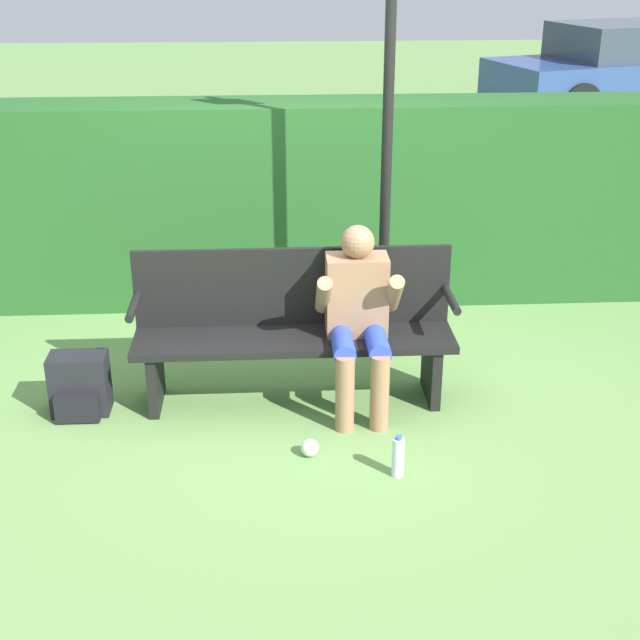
{
  "coord_description": "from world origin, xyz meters",
  "views": [
    {
      "loc": [
        -0.13,
        -4.87,
        2.66
      ],
      "look_at": [
        0.15,
        -0.1,
        0.58
      ],
      "focal_mm": 50.0,
      "sensor_mm": 36.0,
      "label": 1
    }
  ],
  "objects_px": {
    "park_bench": "(294,326)",
    "backpack": "(80,386)",
    "person_seated": "(358,312)",
    "signpost": "(388,110)",
    "parked_car": "(619,71)",
    "water_bottle": "(398,457)"
  },
  "relations": [
    {
      "from": "person_seated",
      "to": "water_bottle",
      "type": "bearing_deg",
      "value": -80.02
    },
    {
      "from": "park_bench",
      "to": "water_bottle",
      "type": "xyz_separation_m",
      "value": [
        0.52,
        -0.94,
        -0.36
      ]
    },
    {
      "from": "person_seated",
      "to": "parked_car",
      "type": "xyz_separation_m",
      "value": [
        5.06,
        9.36,
        0.05
      ]
    },
    {
      "from": "park_bench",
      "to": "parked_car",
      "type": "height_order",
      "value": "parked_car"
    },
    {
      "from": "backpack",
      "to": "water_bottle",
      "type": "bearing_deg",
      "value": -23.67
    },
    {
      "from": "person_seated",
      "to": "backpack",
      "type": "xyz_separation_m",
      "value": [
        -1.67,
        -0.01,
        -0.44
      ]
    },
    {
      "from": "water_bottle",
      "to": "signpost",
      "type": "xyz_separation_m",
      "value": [
        0.11,
        1.63,
        1.52
      ]
    },
    {
      "from": "parked_car",
      "to": "park_bench",
      "type": "bearing_deg",
      "value": -137.19
    },
    {
      "from": "park_bench",
      "to": "person_seated",
      "type": "bearing_deg",
      "value": -19.62
    },
    {
      "from": "water_bottle",
      "to": "parked_car",
      "type": "xyz_separation_m",
      "value": [
        4.92,
        10.16,
        0.55
      ]
    },
    {
      "from": "park_bench",
      "to": "water_bottle",
      "type": "bearing_deg",
      "value": -61.06
    },
    {
      "from": "park_bench",
      "to": "backpack",
      "type": "xyz_separation_m",
      "value": [
        -1.29,
        -0.15,
        -0.3
      ]
    },
    {
      "from": "backpack",
      "to": "parked_car",
      "type": "distance_m",
      "value": 11.54
    },
    {
      "from": "park_bench",
      "to": "backpack",
      "type": "relative_size",
      "value": 5.17
    },
    {
      "from": "water_bottle",
      "to": "signpost",
      "type": "relative_size",
      "value": 0.08
    },
    {
      "from": "backpack",
      "to": "person_seated",
      "type": "bearing_deg",
      "value": 0.41
    },
    {
      "from": "backpack",
      "to": "water_bottle",
      "type": "relative_size",
      "value": 1.54
    },
    {
      "from": "person_seated",
      "to": "park_bench",
      "type": "bearing_deg",
      "value": 160.38
    },
    {
      "from": "backpack",
      "to": "signpost",
      "type": "height_order",
      "value": "signpost"
    },
    {
      "from": "park_bench",
      "to": "person_seated",
      "type": "distance_m",
      "value": 0.43
    },
    {
      "from": "person_seated",
      "to": "signpost",
      "type": "bearing_deg",
      "value": 72.89
    },
    {
      "from": "backpack",
      "to": "water_bottle",
      "type": "height_order",
      "value": "backpack"
    }
  ]
}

